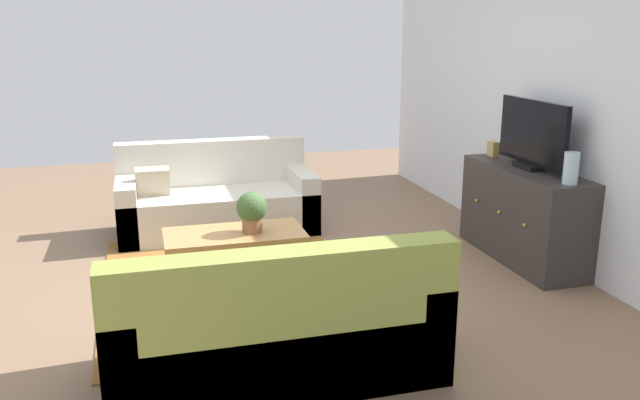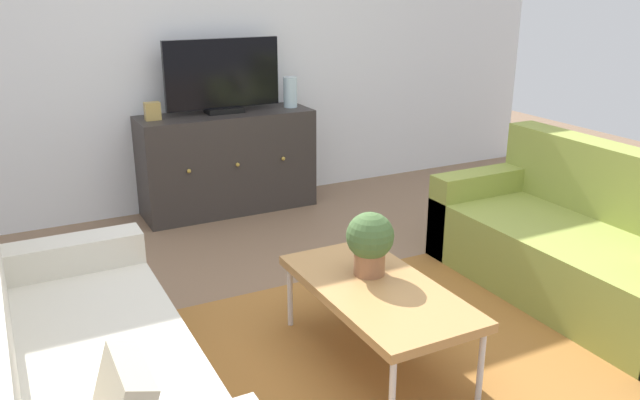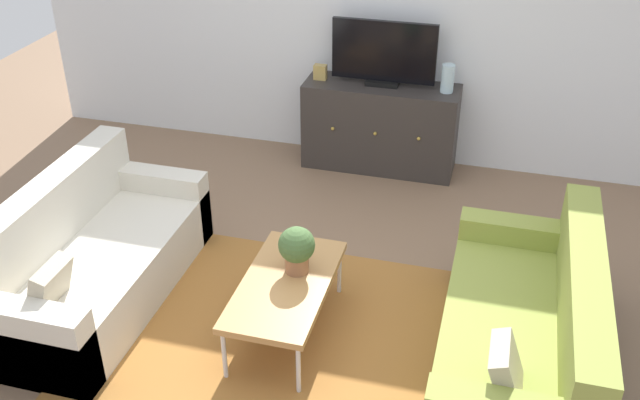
% 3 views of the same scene
% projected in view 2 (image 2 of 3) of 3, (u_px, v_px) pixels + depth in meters
% --- Properties ---
extents(ground_plane, '(10.00, 10.00, 0.00)m').
position_uv_depth(ground_plane, '(369.00, 347.00, 3.25)').
color(ground_plane, '#84664C').
extents(wall_back, '(6.40, 0.12, 2.70)m').
position_uv_depth(wall_back, '(200.00, 34.00, 4.96)').
color(wall_back, white).
rests_on(wall_back, ground_plane).
extents(area_rug, '(2.50, 1.90, 0.01)m').
position_uv_depth(area_rug, '(385.00, 360.00, 3.12)').
color(area_rug, '#9E662D').
rests_on(area_rug, ground_plane).
extents(couch_left_side, '(0.84, 1.81, 0.83)m').
position_uv_depth(couch_left_side, '(60.00, 390.00, 2.45)').
color(couch_left_side, beige).
rests_on(couch_left_side, ground_plane).
extents(couch_right_side, '(0.84, 1.81, 0.83)m').
position_uv_depth(couch_right_side, '(595.00, 251.00, 3.70)').
color(couch_right_side, olive).
rests_on(couch_right_side, ground_plane).
extents(coffee_table, '(0.53, 1.05, 0.40)m').
position_uv_depth(coffee_table, '(377.00, 292.00, 3.01)').
color(coffee_table, '#B7844C').
rests_on(coffee_table, ground_plane).
extents(potted_plant, '(0.23, 0.23, 0.31)m').
position_uv_depth(potted_plant, '(370.00, 241.00, 3.07)').
color(potted_plant, '#936042').
rests_on(potted_plant, coffee_table).
extents(tv_console, '(1.34, 0.47, 0.78)m').
position_uv_depth(tv_console, '(228.00, 162.00, 5.07)').
color(tv_console, '#332D2B').
rests_on(tv_console, ground_plane).
extents(flat_screen_tv, '(0.89, 0.16, 0.56)m').
position_uv_depth(flat_screen_tv, '(223.00, 77.00, 4.87)').
color(flat_screen_tv, black).
rests_on(flat_screen_tv, tv_console).
extents(glass_vase, '(0.11, 0.11, 0.24)m').
position_uv_depth(glass_vase, '(290.00, 92.00, 5.14)').
color(glass_vase, silver).
rests_on(glass_vase, tv_console).
extents(mantel_clock, '(0.11, 0.07, 0.13)m').
position_uv_depth(mantel_clock, '(152.00, 111.00, 4.68)').
color(mantel_clock, tan).
rests_on(mantel_clock, tv_console).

